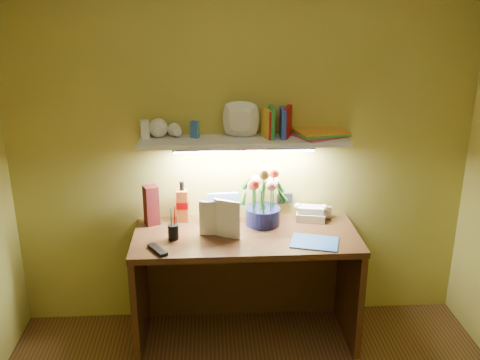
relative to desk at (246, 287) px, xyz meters
name	(u,v)px	position (x,y,z in m)	size (l,w,h in m)	color
desk	(246,287)	(0.00, 0.00, 0.00)	(1.40, 0.60, 0.75)	#381A0F
flower_bouquet	(263,195)	(0.12, 0.15, 0.57)	(0.25, 0.25, 0.39)	#0E123C
telephone	(311,212)	(0.44, 0.20, 0.43)	(0.19, 0.14, 0.11)	#F3EECA
desk_clock	(325,212)	(0.54, 0.22, 0.41)	(0.08, 0.04, 0.08)	silver
whisky_bottle	(182,201)	(-0.40, 0.23, 0.51)	(0.07, 0.07, 0.27)	#C45924
whisky_box	(151,205)	(-0.60, 0.19, 0.50)	(0.08, 0.08, 0.26)	#551413
pen_cup	(173,227)	(-0.45, -0.05, 0.46)	(0.07, 0.07, 0.16)	black
art_card	(223,208)	(-0.13, 0.19, 0.47)	(0.20, 0.04, 0.20)	white
tv_remote	(158,250)	(-0.53, -0.21, 0.38)	(0.05, 0.17, 0.02)	black
blue_folder	(315,242)	(0.40, -0.15, 0.38)	(0.28, 0.20, 0.01)	blue
desk_book_a	(199,218)	(-0.29, 0.00, 0.49)	(0.17, 0.02, 0.23)	silver
desk_book_b	(214,217)	(-0.20, 0.00, 0.50)	(0.18, 0.02, 0.24)	white
wall_shelf	(249,135)	(0.03, 0.18, 0.96)	(1.32, 0.34, 0.23)	white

